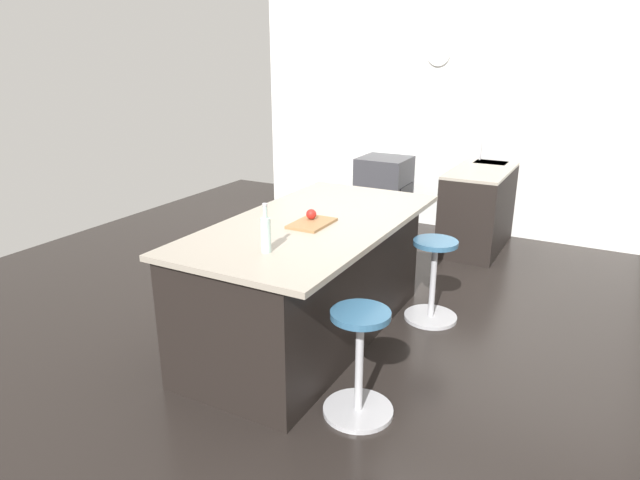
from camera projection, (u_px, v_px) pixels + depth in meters
The scene contains 10 objects.
ground_plane at pixel (350, 328), 4.51m from camera, with size 8.14×8.14×0.00m, color black.
interior_partition_left at pixel (464, 113), 6.65m from camera, with size 0.15×5.44×2.88m.
sink_cabinet at pixel (484, 202), 6.49m from camera, with size 1.84×0.60×1.19m.
oven_range at pixel (384, 192), 7.06m from camera, with size 0.60×0.61×0.88m.
kitchen_island at pixel (309, 279), 4.25m from camera, with size 2.30×1.17×0.95m.
stool_by_window at pixel (433, 283), 4.56m from camera, with size 0.44×0.44×0.70m.
stool_middle at pixel (359, 366), 3.35m from camera, with size 0.44×0.44×0.70m.
cutting_board at pixel (312, 223), 3.98m from camera, with size 0.36×0.24×0.02m, color olive.
apple_red at pixel (311, 214), 4.03m from camera, with size 0.08×0.08×0.08m, color red.
water_bottle at pixel (266, 233), 3.40m from camera, with size 0.06×0.06×0.31m.
Camera 1 is at (3.66, 1.71, 2.14)m, focal length 31.05 mm.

